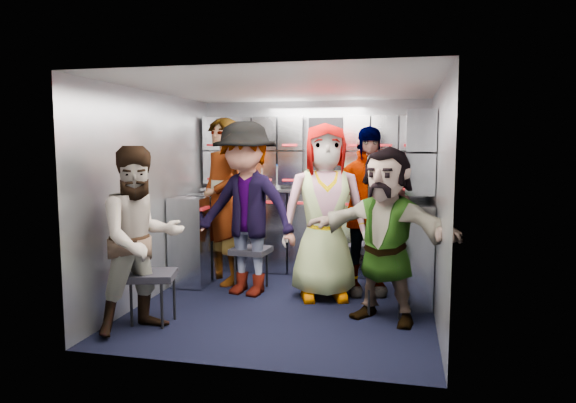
% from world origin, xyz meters
% --- Properties ---
extents(floor, '(3.00, 3.00, 0.00)m').
position_xyz_m(floor, '(0.00, 0.00, 0.00)').
color(floor, black).
rests_on(floor, ground).
extents(wall_back, '(2.80, 0.04, 2.10)m').
position_xyz_m(wall_back, '(0.00, 1.50, 1.05)').
color(wall_back, gray).
rests_on(wall_back, ground).
extents(wall_left, '(0.04, 3.00, 2.10)m').
position_xyz_m(wall_left, '(-1.40, 0.00, 1.05)').
color(wall_left, gray).
rests_on(wall_left, ground).
extents(wall_right, '(0.04, 3.00, 2.10)m').
position_xyz_m(wall_right, '(1.40, 0.00, 1.05)').
color(wall_right, gray).
rests_on(wall_right, ground).
extents(ceiling, '(2.80, 3.00, 0.02)m').
position_xyz_m(ceiling, '(0.00, 0.00, 2.10)').
color(ceiling, silver).
rests_on(ceiling, wall_back).
extents(cart_bank_back, '(2.68, 0.38, 0.99)m').
position_xyz_m(cart_bank_back, '(0.00, 1.29, 0.49)').
color(cart_bank_back, '#9BA0AA').
rests_on(cart_bank_back, ground).
extents(cart_bank_left, '(0.38, 0.76, 0.99)m').
position_xyz_m(cart_bank_left, '(-1.19, 0.56, 0.49)').
color(cart_bank_left, '#9BA0AA').
rests_on(cart_bank_left, ground).
extents(counter, '(2.68, 0.42, 0.03)m').
position_xyz_m(counter, '(0.00, 1.29, 1.01)').
color(counter, '#B8BBC0').
rests_on(counter, cart_bank_back).
extents(locker_bank_back, '(2.68, 0.28, 0.82)m').
position_xyz_m(locker_bank_back, '(0.00, 1.35, 1.49)').
color(locker_bank_back, '#9BA0AA').
rests_on(locker_bank_back, wall_back).
extents(locker_bank_right, '(0.28, 1.00, 0.82)m').
position_xyz_m(locker_bank_right, '(1.25, 0.70, 1.49)').
color(locker_bank_right, '#9BA0AA').
rests_on(locker_bank_right, wall_right).
extents(right_cabinet, '(0.28, 1.20, 1.00)m').
position_xyz_m(right_cabinet, '(1.25, 0.60, 0.50)').
color(right_cabinet, '#9BA0AA').
rests_on(right_cabinet, ground).
extents(coffee_niche, '(0.46, 0.16, 0.84)m').
position_xyz_m(coffee_niche, '(0.18, 1.41, 1.47)').
color(coffee_niche, black).
rests_on(coffee_niche, wall_back).
extents(red_latch_strip, '(2.60, 0.02, 0.03)m').
position_xyz_m(red_latch_strip, '(0.00, 1.09, 0.88)').
color(red_latch_strip, '#B2191F').
rests_on(red_latch_strip, cart_bank_back).
extents(jump_seat_near_left, '(0.47, 0.45, 0.46)m').
position_xyz_m(jump_seat_near_left, '(-1.03, -0.79, 0.41)').
color(jump_seat_near_left, black).
rests_on(jump_seat_near_left, ground).
extents(jump_seat_mid_left, '(0.42, 0.40, 0.46)m').
position_xyz_m(jump_seat_mid_left, '(-0.50, 0.42, 0.40)').
color(jump_seat_mid_left, black).
rests_on(jump_seat_mid_left, ground).
extents(jump_seat_center, '(0.42, 0.41, 0.40)m').
position_xyz_m(jump_seat_center, '(0.32, 0.47, 0.35)').
color(jump_seat_center, black).
rests_on(jump_seat_center, ground).
extents(jump_seat_mid_right, '(0.52, 0.51, 0.48)m').
position_xyz_m(jump_seat_mid_right, '(0.72, 0.71, 0.43)').
color(jump_seat_mid_right, black).
rests_on(jump_seat_mid_right, ground).
extents(jump_seat_near_right, '(0.38, 0.36, 0.44)m').
position_xyz_m(jump_seat_near_right, '(0.95, -0.09, 0.39)').
color(jump_seat_near_right, black).
rests_on(jump_seat_near_right, ground).
extents(attendant_standing, '(0.81, 0.78, 1.86)m').
position_xyz_m(attendant_standing, '(-0.89, 0.62, 0.93)').
color(attendant_standing, black).
rests_on(attendant_standing, ground).
extents(attendant_arc_a, '(0.93, 0.96, 1.56)m').
position_xyz_m(attendant_arc_a, '(-1.03, -0.97, 0.78)').
color(attendant_arc_a, black).
rests_on(attendant_arc_a, ground).
extents(attendant_arc_b, '(1.29, 0.92, 1.80)m').
position_xyz_m(attendant_arc_b, '(-0.50, 0.24, 0.90)').
color(attendant_arc_b, black).
rests_on(attendant_arc_b, ground).
extents(attendant_arc_c, '(0.99, 0.78, 1.78)m').
position_xyz_m(attendant_arc_c, '(0.32, 0.29, 0.89)').
color(attendant_arc_c, black).
rests_on(attendant_arc_c, ground).
extents(attendant_arc_d, '(1.10, 0.64, 1.75)m').
position_xyz_m(attendant_arc_d, '(0.72, 0.53, 0.88)').
color(attendant_arc_d, black).
rests_on(attendant_arc_d, ground).
extents(attendant_arc_e, '(1.51, 0.96, 1.55)m').
position_xyz_m(attendant_arc_e, '(0.95, -0.27, 0.78)').
color(attendant_arc_e, black).
rests_on(attendant_arc_e, ground).
extents(bottle_left, '(0.06, 0.06, 0.25)m').
position_xyz_m(bottle_left, '(-0.59, 1.24, 1.15)').
color(bottle_left, white).
rests_on(bottle_left, counter).
extents(bottle_mid, '(0.06, 0.06, 0.28)m').
position_xyz_m(bottle_mid, '(-0.40, 1.24, 1.17)').
color(bottle_mid, white).
rests_on(bottle_mid, counter).
extents(bottle_right, '(0.06, 0.06, 0.23)m').
position_xyz_m(bottle_right, '(0.44, 1.24, 1.15)').
color(bottle_right, white).
rests_on(bottle_right, counter).
extents(cup_left, '(0.07, 0.07, 0.11)m').
position_xyz_m(cup_left, '(-0.88, 1.23, 1.08)').
color(cup_left, '#C1B088').
rests_on(cup_left, counter).
extents(cup_right, '(0.09, 0.09, 0.09)m').
position_xyz_m(cup_right, '(0.97, 1.23, 1.08)').
color(cup_right, '#C1B088').
rests_on(cup_right, counter).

